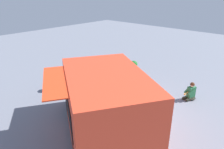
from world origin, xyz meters
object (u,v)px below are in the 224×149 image
object	(u,v)px
person_customer	(191,93)
trash_bin	(59,82)
planter_flowering_near	(113,63)
planter_flowering_far	(133,66)
food_truck	(102,104)

from	to	relation	value
person_customer	trash_bin	size ratio (longest dim) A/B	1.01
person_customer	planter_flowering_near	size ratio (longest dim) A/B	1.02
planter_flowering_far	trash_bin	bearing A→B (deg)	-17.16
person_customer	planter_flowering_far	world-z (taller)	person_customer
food_truck	person_customer	world-z (taller)	food_truck
food_truck	planter_flowering_near	xyz separation A→B (m)	(-5.02, -3.98, -0.80)
person_customer	planter_flowering_far	bearing A→B (deg)	-103.34
planter_flowering_near	trash_bin	bearing A→B (deg)	-3.01
person_customer	trash_bin	bearing A→B (deg)	-56.88
planter_flowering_near	planter_flowering_far	xyz separation A→B (m)	(-0.54, 1.18, -0.05)
food_truck	person_customer	bearing A→B (deg)	164.77
food_truck	person_customer	size ratio (longest dim) A/B	6.45
planter_flowering_far	food_truck	bearing A→B (deg)	26.69
planter_flowering_near	trash_bin	world-z (taller)	trash_bin
person_customer	planter_flowering_near	xyz separation A→B (m)	(-0.42, -5.23, 0.10)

